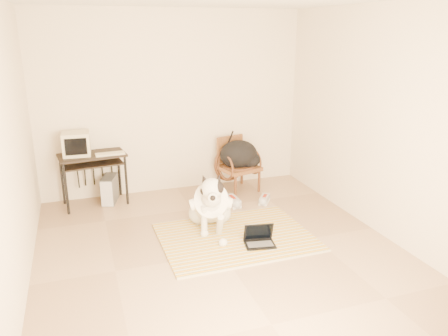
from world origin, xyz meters
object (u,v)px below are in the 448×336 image
crt_monitor (76,144)px  rattan_chair (237,164)px  dog (211,204)px  pc_tower (110,189)px  laptop (259,239)px  computer_desk (92,162)px  backpack (240,155)px

crt_monitor → rattan_chair: crt_monitor is taller
dog → pc_tower: (-1.11, 1.34, -0.14)m
dog → laptop: size_ratio=3.02×
laptop → pc_tower: 2.47m
dog → pc_tower: bearing=129.7°
computer_desk → crt_monitor: 0.33m
laptop → backpack: backpack is taller
pc_tower → rattan_chair: bearing=-3.1°
rattan_chair → backpack: bearing=-72.3°
crt_monitor → backpack: size_ratio=0.61×
rattan_chair → pc_tower: bearing=176.9°
crt_monitor → pc_tower: crt_monitor is taller
pc_tower → dog: bearing=-50.3°
pc_tower → backpack: 1.99m
computer_desk → pc_tower: 0.49m
laptop → rattan_chair: bearing=77.4°
rattan_chair → computer_desk: bearing=177.8°
dog → computer_desk: dog is taller
dog → backpack: dog is taller
pc_tower → backpack: bearing=-5.3°
dog → backpack: bearing=54.2°
dog → rattan_chair: size_ratio=1.40×
computer_desk → pc_tower: bearing=6.5°
dog → rattan_chair: (0.81, 1.24, 0.08)m
rattan_chair → backpack: rattan_chair is taller
rattan_chair → laptop: bearing=-102.6°
laptop → crt_monitor: 2.85m
computer_desk → backpack: 2.16m
laptop → pc_tower: (-1.51, 1.95, 0.11)m
dog → crt_monitor: bearing=138.0°
rattan_chair → backpack: size_ratio=1.33×
computer_desk → rattan_chair: 2.14m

